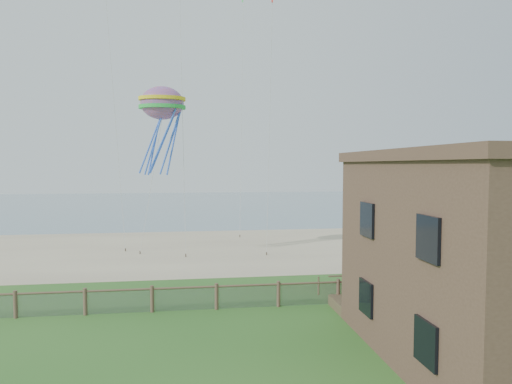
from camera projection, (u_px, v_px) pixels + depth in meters
ground at (226, 363)px, 15.78m from camera, size 160.00×160.00×0.00m
sand_beach at (206, 249)px, 37.53m from camera, size 72.00×20.00×0.02m
ocean at (198, 204)px, 81.02m from camera, size 160.00×68.00×0.02m
chainlink_fence at (217, 298)px, 21.68m from camera, size 36.20×0.20×1.25m
motel_deck at (481, 299)px, 22.52m from camera, size 15.00×2.00×0.50m
picnic_table at (381, 301)px, 21.79m from camera, size 2.14×1.81×0.78m
octopus_kite at (162, 128)px, 31.99m from camera, size 3.30×2.34×6.74m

